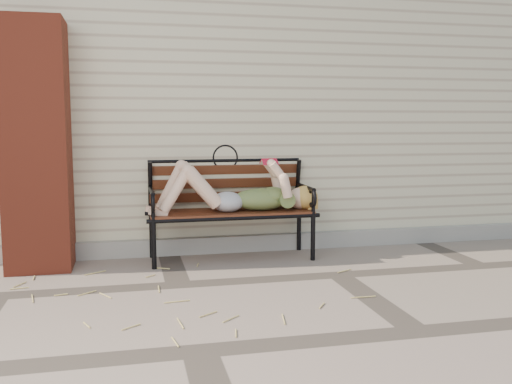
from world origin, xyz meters
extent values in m
plane|color=#7A6B5E|center=(0.00, 0.00, 0.00)|extent=(80.00, 80.00, 0.00)
cube|color=beige|center=(0.00, 3.00, 1.50)|extent=(8.00, 4.00, 3.00)
cube|color=gray|center=(0.00, 0.97, 0.07)|extent=(8.00, 0.10, 0.15)
cube|color=maroon|center=(-2.30, 0.75, 1.00)|extent=(0.50, 0.50, 2.00)
cylinder|color=black|center=(-1.40, 0.50, 0.21)|extent=(0.04, 0.04, 0.41)
cylinder|color=black|center=(-1.40, 0.91, 0.21)|extent=(0.04, 0.04, 0.41)
cylinder|color=black|center=(-0.05, 0.50, 0.21)|extent=(0.04, 0.04, 0.41)
cylinder|color=black|center=(-0.05, 0.91, 0.21)|extent=(0.04, 0.04, 0.41)
cube|color=#5B2617|center=(-0.72, 0.71, 0.41)|extent=(1.39, 0.45, 0.03)
cylinder|color=black|center=(-0.72, 0.50, 0.39)|extent=(1.46, 0.04, 0.04)
cylinder|color=black|center=(-0.72, 0.91, 0.39)|extent=(1.46, 0.04, 0.04)
torus|color=black|center=(-0.72, 1.01, 0.87)|extent=(0.25, 0.03, 0.25)
ellipsoid|color=#093543|center=(-0.47, 0.68, 0.52)|extent=(0.49, 0.28, 0.19)
ellipsoid|color=#093543|center=(-0.36, 0.68, 0.55)|extent=(0.24, 0.27, 0.15)
ellipsoid|color=silver|center=(-0.76, 0.68, 0.51)|extent=(0.27, 0.31, 0.17)
sphere|color=beige|center=(-0.11, 0.68, 0.52)|extent=(0.20, 0.20, 0.20)
ellipsoid|color=#E9A757|center=(-0.07, 0.68, 0.53)|extent=(0.23, 0.23, 0.21)
cube|color=red|center=(-0.40, 0.68, 0.87)|extent=(0.13, 0.02, 0.02)
cube|color=white|center=(-0.40, 0.64, 0.85)|extent=(0.13, 0.08, 0.05)
cube|color=white|center=(-0.40, 0.72, 0.85)|extent=(0.13, 0.08, 0.05)
cube|color=red|center=(-0.40, 0.64, 0.85)|extent=(0.14, 0.09, 0.05)
cube|color=red|center=(-0.40, 0.72, 0.85)|extent=(0.14, 0.09, 0.05)
cylinder|color=tan|center=(-1.70, -0.99, 0.01)|extent=(0.10, 0.13, 0.01)
cylinder|color=tan|center=(-1.97, -0.14, 0.01)|extent=(0.05, 0.15, 0.01)
cylinder|color=tan|center=(-1.73, -0.63, 0.01)|extent=(0.03, 0.16, 0.01)
cylinder|color=tan|center=(-0.72, -0.39, 0.01)|extent=(0.10, 0.12, 0.01)
cylinder|color=tan|center=(-2.42, -0.01, 0.01)|extent=(0.07, 0.08, 0.01)
cylinder|color=tan|center=(-1.04, -0.91, 0.01)|extent=(0.04, 0.18, 0.01)
cylinder|color=tan|center=(-1.76, 0.10, 0.01)|extent=(0.12, 0.07, 0.01)
cylinder|color=tan|center=(0.07, -0.01, 0.01)|extent=(0.02, 0.13, 0.01)
cylinder|color=tan|center=(-2.06, -1.08, 0.01)|extent=(0.04, 0.15, 0.01)
cylinder|color=tan|center=(-2.03, -0.87, 0.01)|extent=(0.04, 0.11, 0.01)
cylinder|color=tan|center=(-1.08, -0.02, 0.01)|extent=(0.09, 0.01, 0.01)
cylinder|color=tan|center=(-1.03, 0.00, 0.01)|extent=(0.09, 0.06, 0.01)
cylinder|color=tan|center=(0.28, -1.13, 0.01)|extent=(0.07, 0.09, 0.01)
cylinder|color=tan|center=(-1.97, -0.12, 0.01)|extent=(0.11, 0.15, 0.01)
cylinder|color=tan|center=(0.15, -0.83, 0.01)|extent=(0.15, 0.04, 0.01)
cylinder|color=tan|center=(0.07, -0.08, 0.01)|extent=(0.09, 0.03, 0.01)
cylinder|color=tan|center=(-0.59, -0.46, 0.01)|extent=(0.01, 0.17, 0.01)
cylinder|color=tan|center=(-1.29, -0.44, 0.01)|extent=(0.06, 0.09, 0.01)
cylinder|color=tan|center=(-1.70, -0.56, 0.01)|extent=(0.06, 0.07, 0.01)
cylinder|color=tan|center=(-0.44, -0.54, 0.01)|extent=(0.08, 0.08, 0.01)
camera|label=1|loc=(-1.59, -4.10, 1.19)|focal=40.00mm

